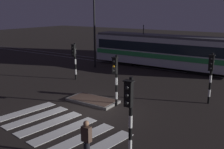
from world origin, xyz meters
TOP-DOWN VIEW (x-y plane):
  - ground_plane at (0.00, 0.00)m, footprint 120.00×120.00m
  - rail_near at (0.00, 12.29)m, footprint 80.00×0.12m
  - rail_far at (0.00, 13.73)m, footprint 80.00×0.12m
  - crosswalk_zebra at (-0.00, -2.66)m, footprint 7.18×4.67m
  - traffic_island at (-0.80, 1.27)m, footprint 3.18×1.57m
  - traffic_light_corner_far_left at (-5.35, 4.77)m, footprint 0.36×0.42m
  - traffic_light_corner_far_right at (5.36, 4.90)m, footprint 0.36×0.42m
  - traffic_light_corner_near_right at (4.58, -3.47)m, footprint 0.36×0.42m
  - traffic_light_median_centre at (0.84, 1.38)m, footprint 0.36×0.42m
  - street_lamp_trackside_left at (-6.94, 9.36)m, footprint 0.44×1.21m
  - tram at (-1.20, 13.01)m, footprint 14.54×2.58m
  - pedestrian_waiting_at_kerb at (3.22, -4.28)m, footprint 0.36×0.24m

SIDE VIEW (x-z plane):
  - ground_plane at x=0.00m, z-range 0.00..0.00m
  - crosswalk_zebra at x=0.00m, z-range 0.00..0.02m
  - rail_near at x=0.00m, z-range 0.00..0.03m
  - rail_far at x=0.00m, z-range 0.00..0.03m
  - traffic_island at x=-0.80m, z-range 0.00..0.18m
  - pedestrian_waiting_at_kerb at x=3.22m, z-range 0.02..1.73m
  - tram at x=-1.20m, z-range -0.33..3.82m
  - traffic_light_corner_far_left at x=-5.35m, z-range 0.48..3.51m
  - traffic_light_median_centre at x=0.84m, z-range 0.49..3.60m
  - traffic_light_corner_far_right at x=5.36m, z-range 0.50..3.67m
  - traffic_light_corner_near_right at x=4.58m, z-range 0.54..3.90m
  - street_lamp_trackside_left at x=-6.94m, z-range 1.00..9.02m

